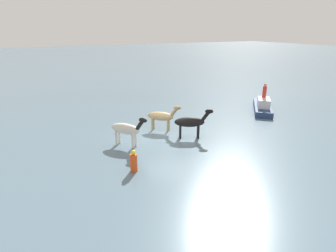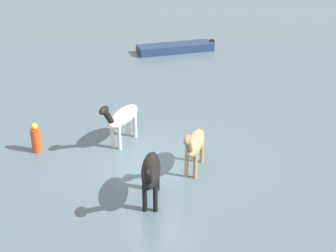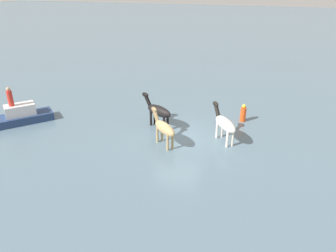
{
  "view_description": "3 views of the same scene",
  "coord_description": "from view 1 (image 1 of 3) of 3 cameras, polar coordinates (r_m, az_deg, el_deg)",
  "views": [
    {
      "loc": [
        -15.04,
        6.98,
        6.74
      ],
      "look_at": [
        -0.32,
        -0.29,
        0.8
      ],
      "focal_mm": 29.08,
      "sensor_mm": 36.0,
      "label": 1
    },
    {
      "loc": [
        -5.45,
        -12.44,
        8.02
      ],
      "look_at": [
        0.8,
        0.95,
        1.12
      ],
      "focal_mm": 48.82,
      "sensor_mm": 36.0,
      "label": 2
    },
    {
      "loc": [
        15.41,
        4.63,
        8.22
      ],
      "look_at": [
        0.8,
        -0.37,
        1.01
      ],
      "focal_mm": 33.73,
      "sensor_mm": 36.0,
      "label": 3
    }
  ],
  "objects": [
    {
      "name": "buoy_channel_marker",
      "position": [
        13.64,
        -7.2,
        -7.44
      ],
      "size": [
        0.36,
        0.36,
        1.14
      ],
      "color": "#E54C19",
      "rests_on": "ground_plane"
    },
    {
      "name": "boat_dinghy_port",
      "position": [
        24.79,
        19.21,
        3.75
      ],
      "size": [
        4.54,
        4.19,
        1.35
      ],
      "rotation": [
        0.0,
        0.0,
        2.43
      ],
      "color": "navy",
      "rests_on": "ground_plane"
    },
    {
      "name": "ground_plane",
      "position": [
        17.9,
        -1.3,
        -2.24
      ],
      "size": [
        205.36,
        205.36,
        0.0
      ],
      "primitive_type": "plane",
      "color": "slate"
    },
    {
      "name": "horse_mid_herd",
      "position": [
        18.68,
        -1.35,
        2.03
      ],
      "size": [
        1.8,
        2.03,
        1.83
      ],
      "rotation": [
        0.0,
        0.0,
        4.01
      ],
      "color": "tan",
      "rests_on": "ground_plane"
    },
    {
      "name": "horse_chestnut_trailing",
      "position": [
        16.34,
        -8.68,
        -0.66
      ],
      "size": [
        2.18,
        1.86,
        1.94
      ],
      "rotation": [
        0.0,
        0.0,
        3.82
      ],
      "color": "silver",
      "rests_on": "ground_plane"
    },
    {
      "name": "person_spotter_bow",
      "position": [
        24.38,
        19.58,
        6.92
      ],
      "size": [
        0.32,
        0.32,
        1.19
      ],
      "color": "red",
      "rests_on": "boat_dinghy_port"
    },
    {
      "name": "horse_dark_mare",
      "position": [
        17.44,
        4.81,
        0.81
      ],
      "size": [
        1.46,
        2.37,
        1.92
      ],
      "rotation": [
        0.0,
        0.0,
        4.24
      ],
      "color": "black",
      "rests_on": "ground_plane"
    }
  ]
}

